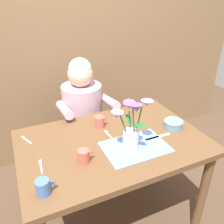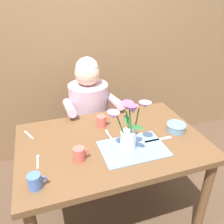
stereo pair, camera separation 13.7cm
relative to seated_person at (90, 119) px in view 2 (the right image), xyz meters
name	(u,v)px [view 2 (the right image)]	position (x,y,z in m)	size (l,w,h in m)	color
ground_plane	(112,216)	(0.01, -0.62, -0.56)	(6.00, 6.00, 0.00)	#4C3828
wood_panel_backdrop	(76,33)	(0.01, 0.43, 0.69)	(4.00, 0.10, 2.50)	brown
dining_table	(112,152)	(0.01, -0.62, 0.08)	(1.20, 0.80, 0.74)	brown
seated_person	(90,119)	(0.00, 0.00, 0.00)	(0.45, 0.47, 1.14)	#4C4C56
striped_placemat	(133,148)	(0.10, -0.75, 0.18)	(0.40, 0.28, 0.01)	#6B93D1
flower_vase	(128,128)	(0.06, -0.75, 0.34)	(0.29, 0.21, 0.33)	silver
ceramic_bowl	(176,127)	(0.46, -0.65, 0.21)	(0.14, 0.14, 0.06)	#6689A8
dinner_knife	(158,140)	(0.29, -0.71, 0.18)	(0.19, 0.02, 0.01)	silver
coffee_cup	(79,154)	(-0.23, -0.74, 0.22)	(0.09, 0.07, 0.08)	#CC564C
ceramic_mug	(35,181)	(-0.48, -0.88, 0.22)	(0.09, 0.07, 0.08)	#476BB7
tea_cup	(102,121)	(-0.01, -0.42, 0.22)	(0.09, 0.07, 0.08)	#CC564C
spoon_0	(108,133)	(0.01, -0.53, 0.18)	(0.03, 0.12, 0.01)	silver
spoon_1	(38,159)	(-0.46, -0.67, 0.18)	(0.02, 0.12, 0.01)	silver
spoon_2	(28,134)	(-0.52, -0.37, 0.18)	(0.06, 0.11, 0.01)	silver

